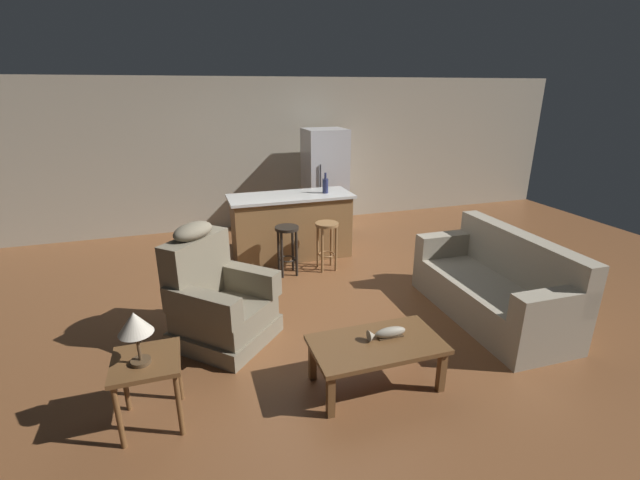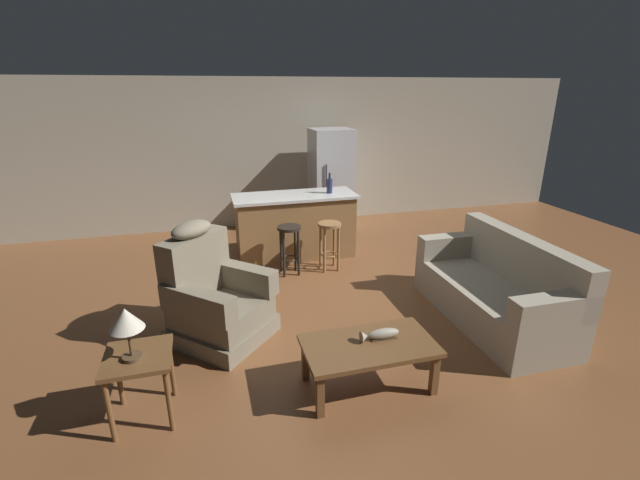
% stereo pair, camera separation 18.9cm
% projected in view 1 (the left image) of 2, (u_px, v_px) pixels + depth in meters
% --- Properties ---
extents(ground_plane, '(12.00, 12.00, 0.00)m').
position_uv_depth(ground_plane, '(319.00, 294.00, 5.31)').
color(ground_plane, brown).
extents(back_wall, '(12.00, 0.05, 2.60)m').
position_uv_depth(back_wall, '(266.00, 154.00, 7.67)').
color(back_wall, '#A89E89').
rests_on(back_wall, ground_plane).
extents(coffee_table, '(1.10, 0.60, 0.42)m').
position_uv_depth(coffee_table, '(377.00, 348.00, 3.58)').
color(coffee_table, brown).
rests_on(coffee_table, ground_plane).
extents(fish_figurine, '(0.34, 0.10, 0.10)m').
position_uv_depth(fish_figurine, '(387.00, 333.00, 3.61)').
color(fish_figurine, '#4C3823').
rests_on(fish_figurine, coffee_table).
extents(couch, '(0.87, 1.91, 0.94)m').
position_uv_depth(couch, '(495.00, 287.00, 4.72)').
color(couch, '#9E937F').
rests_on(couch, ground_plane).
extents(recliner_near_lamp, '(1.19, 1.19, 1.20)m').
position_uv_depth(recliner_near_lamp, '(217.00, 301.00, 4.25)').
color(recliner_near_lamp, '#756B56').
rests_on(recliner_near_lamp, ground_plane).
extents(end_table, '(0.48, 0.48, 0.56)m').
position_uv_depth(end_table, '(147.00, 371.00, 3.13)').
color(end_table, brown).
rests_on(end_table, ground_plane).
extents(table_lamp, '(0.24, 0.24, 0.41)m').
position_uv_depth(table_lamp, '(135.00, 325.00, 2.95)').
color(table_lamp, '#4C3823').
rests_on(table_lamp, end_table).
extents(kitchen_island, '(1.80, 0.70, 0.95)m').
position_uv_depth(kitchen_island, '(291.00, 226.00, 6.36)').
color(kitchen_island, olive).
rests_on(kitchen_island, ground_plane).
extents(bar_stool_left, '(0.32, 0.32, 0.68)m').
position_uv_depth(bar_stool_left, '(287.00, 241.00, 5.73)').
color(bar_stool_left, black).
rests_on(bar_stool_left, ground_plane).
extents(bar_stool_right, '(0.32, 0.32, 0.68)m').
position_uv_depth(bar_stool_right, '(327.00, 237.00, 5.90)').
color(bar_stool_right, olive).
rests_on(bar_stool_right, ground_plane).
extents(refrigerator, '(0.70, 0.69, 1.76)m').
position_uv_depth(refrigerator, '(325.00, 180.00, 7.57)').
color(refrigerator, '#B7B7BC').
rests_on(refrigerator, ground_plane).
extents(bottle_tall_green, '(0.09, 0.09, 0.30)m').
position_uv_depth(bottle_tall_green, '(325.00, 185.00, 6.28)').
color(bottle_tall_green, '#23284C').
rests_on(bottle_tall_green, kitchen_island).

